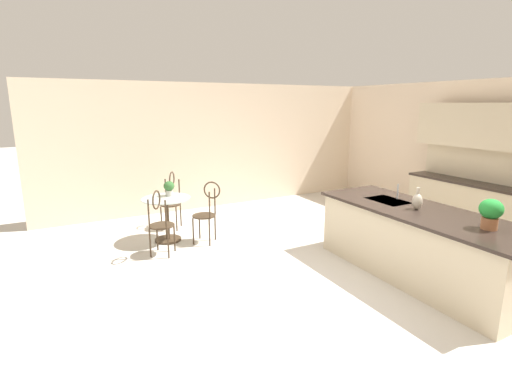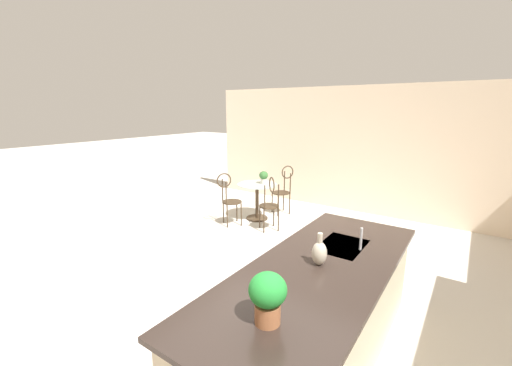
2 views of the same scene
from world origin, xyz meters
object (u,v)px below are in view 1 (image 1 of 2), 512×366
object	(u,v)px
chair_by_island	(171,198)
chair_near_window	(160,220)
chair_toward_desk	(207,209)
potted_plant_on_table	(169,188)
vase_on_counter	(417,201)
potted_plant_counter_far	(491,212)
bistro_table	(167,215)

from	to	relation	value
chair_by_island	chair_near_window	bearing A→B (deg)	-22.02
chair_near_window	chair_toward_desk	bearing A→B (deg)	103.32
potted_plant_on_table	vase_on_counter	size ratio (longest dim) A/B	0.88
chair_by_island	potted_plant_counter_far	xyz separation A→B (m)	(4.34, 2.37, 0.54)
potted_plant_counter_far	potted_plant_on_table	bearing A→B (deg)	-146.33
bistro_table	chair_near_window	size ratio (longest dim) A/B	0.77
chair_near_window	bistro_table	bearing A→B (deg)	157.24
vase_on_counter	chair_near_window	bearing A→B (deg)	-127.99
chair_near_window	chair_by_island	xyz separation A→B (m)	(-1.23, 0.50, 0.00)
chair_toward_desk	bistro_table	bearing A→B (deg)	-125.31
chair_near_window	potted_plant_counter_far	size ratio (longest dim) A/B	3.08
chair_toward_desk	chair_by_island	bearing A→B (deg)	-163.11
bistro_table	potted_plant_on_table	bearing A→B (deg)	141.64
chair_toward_desk	potted_plant_counter_far	bearing A→B (deg)	31.97
chair_toward_desk	potted_plant_on_table	distance (m)	0.77
chair_near_window	potted_plant_on_table	world-z (taller)	chair_near_window
chair_toward_desk	potted_plant_counter_far	world-z (taller)	potted_plant_counter_far
chair_by_island	potted_plant_on_table	size ratio (longest dim) A/B	4.10
chair_near_window	chair_by_island	world-z (taller)	same
chair_toward_desk	potted_plant_counter_far	distance (m)	3.92
potted_plant_on_table	potted_plant_counter_far	bearing A→B (deg)	33.67
bistro_table	chair_by_island	size ratio (longest dim) A/B	0.77
bistro_table	chair_by_island	world-z (taller)	chair_by_island
potted_plant_on_table	vase_on_counter	xyz separation A→B (m)	(2.91, 2.49, 0.14)
chair_near_window	potted_plant_counter_far	xyz separation A→B (m)	(3.10, 2.87, 0.54)
potted_plant_on_table	bistro_table	bearing A→B (deg)	-38.36
bistro_table	potted_plant_on_table	distance (m)	0.46
potted_plant_on_table	potted_plant_counter_far	xyz separation A→B (m)	(3.81, 2.54, 0.23)
chair_by_island	bistro_table	bearing A→B (deg)	-21.32
vase_on_counter	potted_plant_counter_far	bearing A→B (deg)	3.20
bistro_table	chair_near_window	distance (m)	0.66
chair_by_island	potted_plant_on_table	world-z (taller)	chair_by_island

